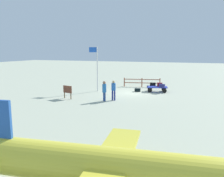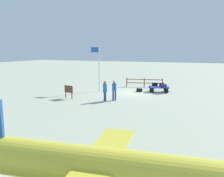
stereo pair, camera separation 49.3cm
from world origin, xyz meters
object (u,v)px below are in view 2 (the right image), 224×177
at_px(suitcase_olive, 155,84).
at_px(suitcase_dark, 139,90).
at_px(airplane_near, 108,168).
at_px(worker_lead, 105,89).
at_px(flagpole, 98,65).
at_px(suitcase_maroon, 162,85).
at_px(signboard, 69,90).
at_px(suitcase_grey, 164,86).
at_px(luggage_cart, 159,88).
at_px(worker_trailing, 114,89).

bearing_deg(suitcase_olive, suitcase_dark, 37.72).
bearing_deg(airplane_near, worker_lead, -65.93).
distance_m(suitcase_olive, flagpole, 6.30).
bearing_deg(suitcase_olive, suitcase_maroon, 167.65).
bearing_deg(signboard, flagpole, -100.65).
xyz_separation_m(suitcase_grey, signboard, (7.43, 5.83, 0.04)).
height_order(luggage_cart, signboard, signboard).
bearing_deg(suitcase_maroon, suitcase_olive, -12.35).
relative_size(suitcase_olive, flagpole, 0.14).
distance_m(suitcase_olive, suitcase_maroon, 0.78).
bearing_deg(flagpole, suitcase_maroon, -161.20).
height_order(suitcase_olive, worker_trailing, worker_trailing).
xyz_separation_m(suitcase_dark, airplane_near, (-3.87, 17.49, 0.87)).
bearing_deg(signboard, worker_trailing, -169.08).
xyz_separation_m(luggage_cart, worker_lead, (3.43, 5.96, 0.58)).
distance_m(suitcase_maroon, worker_lead, 7.28).
xyz_separation_m(luggage_cart, suitcase_maroon, (-0.25, -0.32, 0.32)).
relative_size(worker_lead, worker_trailing, 0.98).
distance_m(suitcase_dark, airplane_near, 17.94).
bearing_deg(suitcase_maroon, flagpole, 18.80).
xyz_separation_m(suitcase_olive, worker_lead, (2.92, 6.44, 0.29)).
relative_size(suitcase_maroon, airplane_near, 0.06).
distance_m(suitcase_maroon, worker_trailing, 6.53).
bearing_deg(flagpole, suitcase_grey, -167.97).
height_order(worker_trailing, airplane_near, airplane_near).
height_order(luggage_cart, suitcase_maroon, suitcase_maroon).
relative_size(suitcase_grey, worker_lead, 0.35).
bearing_deg(suitcase_dark, suitcase_maroon, -157.19).
relative_size(suitcase_olive, airplane_near, 0.07).
xyz_separation_m(airplane_near, signboard, (8.82, -11.84, -0.27)).
bearing_deg(suitcase_dark, luggage_cart, -162.81).
bearing_deg(signboard, suitcase_maroon, -137.22).
bearing_deg(suitcase_olive, worker_lead, 65.63).
xyz_separation_m(suitcase_olive, suitcase_dark, (1.38, 1.07, -0.55)).
height_order(suitcase_olive, flagpole, flagpole).
distance_m(worker_lead, worker_trailing, 0.82).
xyz_separation_m(suitcase_maroon, worker_lead, (3.68, 6.27, 0.26)).
height_order(luggage_cart, worker_trailing, worker_trailing).
xyz_separation_m(suitcase_olive, suitcase_maroon, (-0.76, 0.17, 0.03)).
xyz_separation_m(suitcase_olive, airplane_near, (-2.50, 18.56, 0.32)).
bearing_deg(worker_lead, airplane_near, 114.07).
distance_m(suitcase_dark, worker_lead, 5.65).
height_order(worker_lead, signboard, worker_lead).
bearing_deg(worker_trailing, luggage_cart, -116.97).
xyz_separation_m(suitcase_dark, worker_lead, (1.54, 5.37, 0.83)).
height_order(suitcase_maroon, signboard, signboard).
distance_m(suitcase_olive, worker_trailing, 6.37).
bearing_deg(suitcase_maroon, suitcase_dark, 22.81).
xyz_separation_m(suitcase_grey, suitcase_dark, (2.48, 0.18, -0.56)).
bearing_deg(worker_lead, worker_trailing, -142.44).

